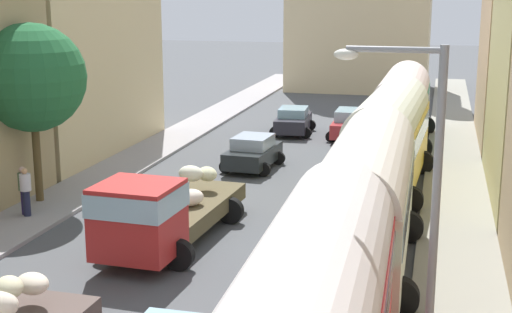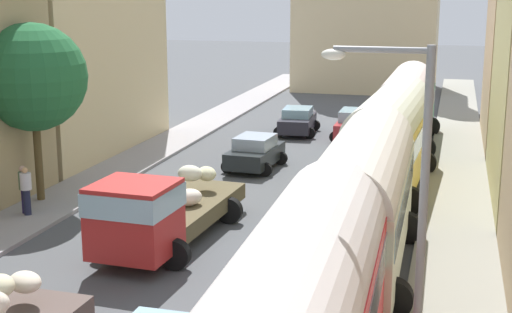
{
  "view_description": "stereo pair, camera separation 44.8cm",
  "coord_description": "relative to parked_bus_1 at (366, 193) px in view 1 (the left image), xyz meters",
  "views": [
    {
      "loc": [
        6.47,
        -4.44,
        7.91
      ],
      "look_at": [
        0.0,
        21.09,
        1.86
      ],
      "focal_mm": 51.46,
      "sensor_mm": 36.0,
      "label": 1
    },
    {
      "loc": [
        6.91,
        -4.32,
        7.91
      ],
      "look_at": [
        0.0,
        21.09,
        1.86
      ],
      "focal_mm": 51.46,
      "sensor_mm": 36.0,
      "label": 2
    }
  ],
  "objects": [
    {
      "name": "pedestrian_3",
      "position": [
        -12.11,
        2.03,
        -1.22
      ],
      "size": [
        0.37,
        0.37,
        1.87
      ],
      "color": "#231C48",
      "rests_on": "ground"
    },
    {
      "name": "car_0",
      "position": [
        -6.11,
        10.98,
        -1.54
      ],
      "size": [
        2.48,
        3.76,
        1.51
      ],
      "color": "black",
      "rests_on": "ground"
    },
    {
      "name": "sidewalk_left",
      "position": [
        -11.85,
        11.5,
        -2.23
      ],
      "size": [
        2.5,
        70.0,
        0.14
      ],
      "primitive_type": "cube",
      "color": "#999496",
      "rests_on": "ground"
    },
    {
      "name": "parked_bus_3",
      "position": [
        0.0,
        18.0,
        -0.16
      ],
      "size": [
        3.4,
        9.38,
        3.92
      ],
      "color": "#3A936A",
      "rests_on": "ground"
    },
    {
      "name": "parked_bus_1",
      "position": [
        0.0,
        0.0,
        0.0
      ],
      "size": [
        3.32,
        9.05,
        4.15
      ],
      "color": "beige",
      "rests_on": "ground"
    },
    {
      "name": "car_3",
      "position": [
        -2.78,
        18.9,
        -1.52
      ],
      "size": [
        2.22,
        4.05,
        1.57
      ],
      "color": "#B22B30",
      "rests_on": "ground"
    },
    {
      "name": "parked_bus_2",
      "position": [
        -0.0,
        9.0,
        -0.03
      ],
      "size": [
        3.54,
        9.89,
        4.1
      ],
      "color": "gold",
      "rests_on": "ground"
    },
    {
      "name": "pedestrian_1",
      "position": [
        -11.92,
        1.88,
        -1.25
      ],
      "size": [
        0.46,
        0.46,
        1.85
      ],
      "color": "#21243E",
      "rests_on": "ground"
    },
    {
      "name": "streetlamp_near",
      "position": [
        1.64,
        -6.91,
        1.86
      ],
      "size": [
        1.99,
        0.28,
        6.97
      ],
      "color": "gray",
      "rests_on": "ground"
    },
    {
      "name": "ground_plane",
      "position": [
        -4.6,
        11.5,
        -2.3
      ],
      "size": [
        154.0,
        154.0,
        0.0
      ],
      "primitive_type": "plane",
      "color": "#4B4E51"
    },
    {
      "name": "car_1",
      "position": [
        -5.96,
        19.39,
        -1.55
      ],
      "size": [
        2.44,
        3.85,
        1.47
      ],
      "color": "#26242E",
      "rests_on": "ground"
    },
    {
      "name": "roadside_tree_2",
      "position": [
        -12.5,
        3.71,
        2.45
      ],
      "size": [
        3.95,
        3.95,
        6.74
      ],
      "color": "brown",
      "rests_on": "ground"
    },
    {
      "name": "building_left_2",
      "position": [
        -15.53,
        12.27,
        2.85
      ],
      "size": [
        4.86,
        11.73,
        10.31
      ],
      "color": "beige",
      "rests_on": "ground"
    },
    {
      "name": "cargo_truck_1",
      "position": [
        -6.2,
        0.03,
        -1.0
      ],
      "size": [
        3.36,
        7.65,
        2.54
      ],
      "color": "#B12422",
      "rests_on": "ground"
    },
    {
      "name": "distant_church",
      "position": [
        -4.6,
        38.65,
        3.82
      ],
      "size": [
        10.84,
        7.12,
        17.77
      ],
      "color": "beige",
      "rests_on": "ground"
    },
    {
      "name": "sidewalk_right",
      "position": [
        2.65,
        11.5,
        -2.23
      ],
      "size": [
        2.5,
        70.0,
        0.14
      ],
      "primitive_type": "cube",
      "color": "gray",
      "rests_on": "ground"
    }
  ]
}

